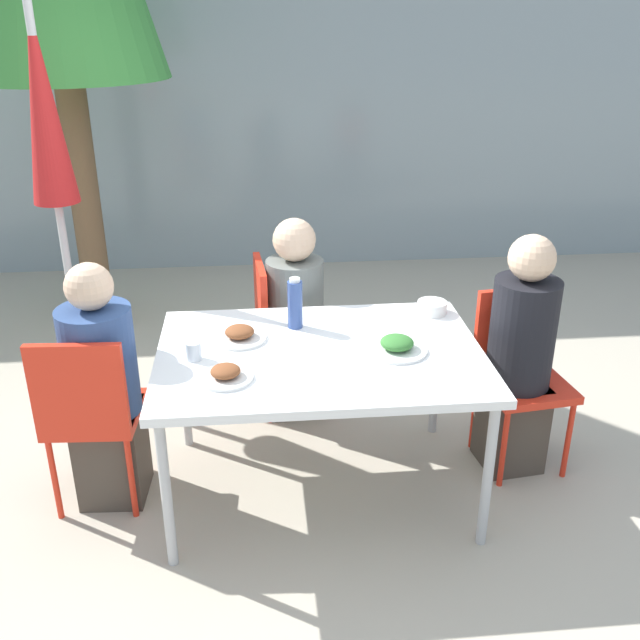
{
  "coord_description": "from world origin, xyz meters",
  "views": [
    {
      "loc": [
        -0.27,
        -2.82,
        2.16
      ],
      "look_at": [
        0.0,
        0.0,
        0.89
      ],
      "focal_mm": 40.0,
      "sensor_mm": 36.0,
      "label": 1
    }
  ],
  "objects_px": {
    "chair_left": "(89,408)",
    "drinking_cup": "(194,351)",
    "closed_umbrella": "(48,141)",
    "person_left": "(104,392)",
    "bottle": "(295,304)",
    "chair_right": "(519,364)",
    "chair_far": "(280,324)",
    "person_far": "(296,322)",
    "person_right": "(519,361)",
    "salad_bowl": "(432,307)"
  },
  "relations": [
    {
      "from": "chair_left",
      "to": "drinking_cup",
      "type": "relative_size",
      "value": 10.9
    },
    {
      "from": "closed_umbrella",
      "to": "drinking_cup",
      "type": "distance_m",
      "value": 1.51
    },
    {
      "from": "chair_right",
      "to": "closed_umbrella",
      "type": "height_order",
      "value": "closed_umbrella"
    },
    {
      "from": "chair_right",
      "to": "salad_bowl",
      "type": "distance_m",
      "value": 0.51
    },
    {
      "from": "salad_bowl",
      "to": "closed_umbrella",
      "type": "bearing_deg",
      "value": 160.27
    },
    {
      "from": "closed_umbrella",
      "to": "person_left",
      "type": "bearing_deg",
      "value": -70.95
    },
    {
      "from": "chair_far",
      "to": "closed_umbrella",
      "type": "height_order",
      "value": "closed_umbrella"
    },
    {
      "from": "chair_left",
      "to": "salad_bowl",
      "type": "xyz_separation_m",
      "value": [
        1.62,
        0.39,
        0.25
      ]
    },
    {
      "from": "chair_left",
      "to": "closed_umbrella",
      "type": "distance_m",
      "value": 1.48
    },
    {
      "from": "bottle",
      "to": "salad_bowl",
      "type": "distance_m",
      "value": 0.7
    },
    {
      "from": "person_right",
      "to": "chair_left",
      "type": "bearing_deg",
      "value": -3.04
    },
    {
      "from": "drinking_cup",
      "to": "salad_bowl",
      "type": "height_order",
      "value": "drinking_cup"
    },
    {
      "from": "person_left",
      "to": "closed_umbrella",
      "type": "xyz_separation_m",
      "value": [
        -0.35,
        1.0,
        0.94
      ]
    },
    {
      "from": "chair_left",
      "to": "bottle",
      "type": "distance_m",
      "value": 1.04
    },
    {
      "from": "chair_left",
      "to": "drinking_cup",
      "type": "distance_m",
      "value": 0.54
    },
    {
      "from": "person_right",
      "to": "person_far",
      "type": "xyz_separation_m",
      "value": [
        -1.04,
        0.63,
        -0.04
      ]
    },
    {
      "from": "person_left",
      "to": "closed_umbrella",
      "type": "height_order",
      "value": "closed_umbrella"
    },
    {
      "from": "person_far",
      "to": "chair_left",
      "type": "bearing_deg",
      "value": -55.87
    },
    {
      "from": "person_left",
      "to": "chair_far",
      "type": "distance_m",
      "value": 1.11
    },
    {
      "from": "closed_umbrella",
      "to": "person_far",
      "type": "bearing_deg",
      "value": -13.38
    },
    {
      "from": "closed_umbrella",
      "to": "bottle",
      "type": "bearing_deg",
      "value": -32.8
    },
    {
      "from": "person_right",
      "to": "closed_umbrella",
      "type": "height_order",
      "value": "closed_umbrella"
    },
    {
      "from": "chair_left",
      "to": "person_right",
      "type": "bearing_deg",
      "value": 7.36
    },
    {
      "from": "person_left",
      "to": "bottle",
      "type": "bearing_deg",
      "value": 16.65
    },
    {
      "from": "person_right",
      "to": "bottle",
      "type": "bearing_deg",
      "value": -14.79
    },
    {
      "from": "chair_left",
      "to": "person_left",
      "type": "height_order",
      "value": "person_left"
    },
    {
      "from": "chair_left",
      "to": "closed_umbrella",
      "type": "bearing_deg",
      "value": 108.33
    },
    {
      "from": "person_left",
      "to": "salad_bowl",
      "type": "xyz_separation_m",
      "value": [
        1.57,
        0.31,
        0.22
      ]
    },
    {
      "from": "chair_far",
      "to": "person_left",
      "type": "bearing_deg",
      "value": -52.75
    },
    {
      "from": "chair_right",
      "to": "person_far",
      "type": "xyz_separation_m",
      "value": [
        -1.08,
        0.55,
        0.03
      ]
    },
    {
      "from": "chair_right",
      "to": "chair_far",
      "type": "height_order",
      "value": "same"
    },
    {
      "from": "chair_left",
      "to": "chair_right",
      "type": "relative_size",
      "value": 1.0
    },
    {
      "from": "chair_right",
      "to": "chair_left",
      "type": "bearing_deg",
      "value": -0.73
    },
    {
      "from": "chair_far",
      "to": "closed_umbrella",
      "type": "bearing_deg",
      "value": -107.11
    },
    {
      "from": "chair_far",
      "to": "closed_umbrella",
      "type": "distance_m",
      "value": 1.55
    },
    {
      "from": "person_left",
      "to": "bottle",
      "type": "height_order",
      "value": "person_left"
    },
    {
      "from": "chair_far",
      "to": "person_far",
      "type": "relative_size",
      "value": 0.78
    },
    {
      "from": "chair_right",
      "to": "closed_umbrella",
      "type": "bearing_deg",
      "value": -27.14
    },
    {
      "from": "chair_right",
      "to": "drinking_cup",
      "type": "xyz_separation_m",
      "value": [
        -1.56,
        -0.24,
        0.26
      ]
    },
    {
      "from": "salad_bowl",
      "to": "chair_far",
      "type": "bearing_deg",
      "value": 149.86
    },
    {
      "from": "person_right",
      "to": "bottle",
      "type": "xyz_separation_m",
      "value": [
        -1.07,
        0.14,
        0.28
      ]
    },
    {
      "from": "chair_left",
      "to": "closed_umbrella",
      "type": "relative_size",
      "value": 0.4
    },
    {
      "from": "person_far",
      "to": "bottle",
      "type": "bearing_deg",
      "value": -8.2
    },
    {
      "from": "drinking_cup",
      "to": "salad_bowl",
      "type": "xyz_separation_m",
      "value": [
        1.15,
        0.4,
        -0.01
      ]
    },
    {
      "from": "person_right",
      "to": "chair_far",
      "type": "height_order",
      "value": "person_right"
    },
    {
      "from": "bottle",
      "to": "drinking_cup",
      "type": "xyz_separation_m",
      "value": [
        -0.46,
        -0.3,
        -0.08
      ]
    },
    {
      "from": "chair_far",
      "to": "person_far",
      "type": "height_order",
      "value": "person_far"
    },
    {
      "from": "chair_right",
      "to": "closed_umbrella",
      "type": "xyz_separation_m",
      "value": [
        -2.33,
        0.85,
        0.98
      ]
    },
    {
      "from": "person_left",
      "to": "person_right",
      "type": "bearing_deg",
      "value": 5.21
    },
    {
      "from": "chair_far",
      "to": "bottle",
      "type": "bearing_deg",
      "value": 1.04
    }
  ]
}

